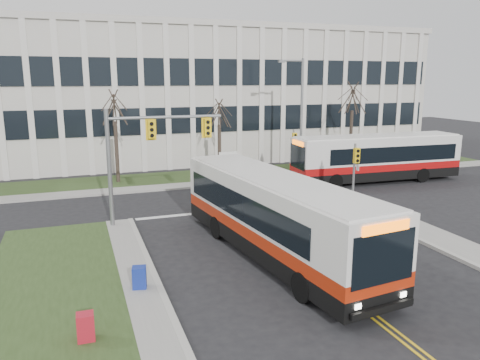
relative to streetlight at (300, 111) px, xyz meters
name	(u,v)px	position (x,y,z in m)	size (l,w,h in m)	color
ground	(299,258)	(-8.03, -16.20, -5.19)	(120.00, 120.00, 0.00)	black
sidewalk_west	(160,348)	(-15.03, -21.20, -5.12)	(1.20, 26.00, 0.14)	#9E9B93
sidewalk_cross	(268,179)	(-3.03, -1.00, -5.12)	(44.00, 1.60, 0.14)	#9E9B93
building_lawn	(255,173)	(-3.03, 1.80, -5.13)	(44.00, 5.00, 0.12)	#2D411B
office_building	(213,95)	(-3.03, 13.80, 0.81)	(40.00, 16.00, 12.00)	beige
mast_arm_signal	(142,146)	(-13.65, -9.04, -0.94)	(6.11, 0.38, 6.20)	slate
signal_pole_near	(355,165)	(-0.83, -9.30, -2.69)	(0.34, 0.39, 3.80)	slate
signal_pole_far	(294,146)	(-0.83, -0.80, -2.69)	(0.34, 0.39, 3.80)	slate
streetlight	(300,111)	(0.00, 0.00, 0.00)	(2.15, 0.25, 9.20)	slate
directory_sign	(228,162)	(-5.53, 1.30, -4.02)	(1.50, 0.12, 2.00)	slate
tree_left	(114,109)	(-14.03, 1.80, 0.32)	(1.80, 1.80, 7.70)	#42352B
tree_mid	(219,115)	(-6.03, 2.00, -0.31)	(1.80, 1.80, 6.82)	#42352B
tree_right	(353,99)	(5.97, 1.80, 0.71)	(1.80, 1.80, 8.25)	#42352B
bus_main	(275,218)	(-8.95, -15.59, -3.44)	(2.85, 13.15, 3.51)	silver
bus_cross	(376,159)	(4.48, -4.10, -3.47)	(2.81, 12.95, 3.45)	silver
newspaper_box_blue	(139,279)	(-15.03, -17.12, -4.72)	(0.50, 0.45, 0.95)	navy
newspaper_box_red	(86,329)	(-17.00, -20.11, -4.72)	(0.50, 0.45, 0.95)	#AB1625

